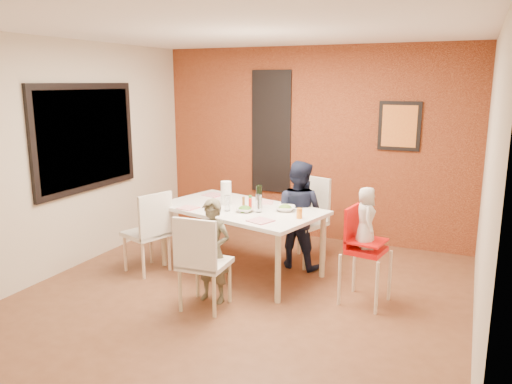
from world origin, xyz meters
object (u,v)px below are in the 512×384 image
at_px(dining_table, 240,213).
at_px(chair_far, 307,215).
at_px(chair_near, 201,259).
at_px(child_near, 213,251).
at_px(wine_bottle, 259,197).
at_px(chair_left, 150,228).
at_px(child_far, 298,214).
at_px(high_chair, 362,246).
at_px(toddler, 366,218).
at_px(paper_towel_roll, 226,193).

xyz_separation_m(dining_table, chair_far, (0.59, 0.68, -0.12)).
relative_size(chair_near, child_near, 0.90).
relative_size(dining_table, wine_bottle, 7.78).
bearing_deg(chair_far, chair_left, -123.81).
bearing_deg(chair_far, dining_table, -111.72).
xyz_separation_m(chair_near, child_far, (0.46, 1.54, 0.11)).
bearing_deg(high_chair, chair_near, 130.33).
relative_size(toddler, paper_towel_roll, 2.20).
relative_size(chair_left, child_near, 0.91).
xyz_separation_m(toddler, paper_towel_roll, (-1.72, 0.32, 0.03)).
distance_m(chair_far, child_far, 0.26).
distance_m(dining_table, toddler, 1.55).
bearing_deg(chair_near, child_near, -92.06).
height_order(chair_left, high_chair, high_chair).
relative_size(chair_left, high_chair, 0.98).
bearing_deg(wine_bottle, dining_table, -164.58).
bearing_deg(dining_table, toddler, -10.34).
bearing_deg(wine_bottle, toddler, -14.43).
bearing_deg(toddler, paper_towel_roll, 58.63).
xyz_separation_m(chair_far, chair_left, (-1.53, -1.15, -0.05)).
height_order(high_chair, toddler, toddler).
bearing_deg(child_near, high_chair, 24.63).
bearing_deg(wine_bottle, high_chair, -14.40).
bearing_deg(chair_left, toddler, 113.50).
height_order(dining_table, child_far, child_far).
relative_size(chair_far, paper_towel_roll, 3.76).
height_order(dining_table, high_chair, high_chair).
xyz_separation_m(high_chair, toddler, (0.03, -0.01, 0.30)).
bearing_deg(wine_bottle, child_far, 46.91).
distance_m(child_far, wine_bottle, 0.58).
bearing_deg(child_near, chair_far, 73.68).
xyz_separation_m(child_far, paper_towel_roll, (-0.77, -0.38, 0.27)).
height_order(chair_far, paper_towel_roll, paper_towel_roll).
bearing_deg(child_far, chair_far, -90.99).
relative_size(child_near, child_far, 0.82).
xyz_separation_m(chair_near, wine_bottle, (0.11, 1.16, 0.38)).
height_order(child_near, wine_bottle, child_near).
height_order(chair_far, high_chair, chair_far).
bearing_deg(chair_near, chair_left, -34.61).
xyz_separation_m(dining_table, wine_bottle, (0.21, 0.06, 0.20)).
xyz_separation_m(child_far, toddler, (0.95, -0.71, 0.24)).
relative_size(dining_table, child_far, 1.59).
distance_m(dining_table, high_chair, 1.51).
bearing_deg(high_chair, chair_left, 103.86).
distance_m(chair_far, paper_towel_roll, 1.08).
bearing_deg(chair_left, child_near, 88.35).
height_order(toddler, paper_towel_roll, toddler).
bearing_deg(dining_table, paper_towel_roll, 166.90).
xyz_separation_m(high_chair, child_near, (-1.39, -0.59, -0.06)).
height_order(chair_near, wine_bottle, wine_bottle).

